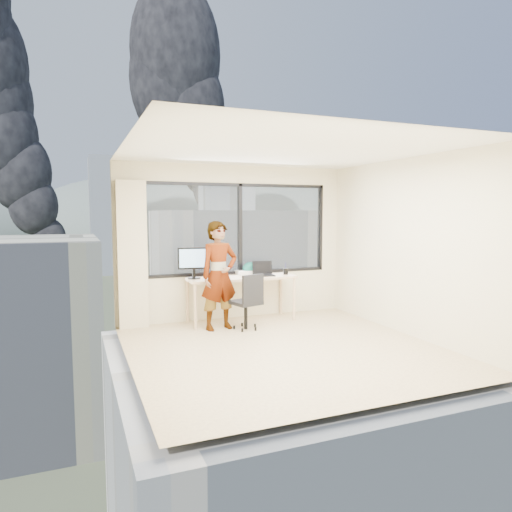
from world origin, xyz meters
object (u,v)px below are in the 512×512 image
chair (246,301)px  handbag (250,268)px  desk (241,299)px  game_console (245,272)px  person (219,276)px  monitor (194,263)px  laptop (264,269)px

chair → handbag: handbag is taller
desk → game_console: size_ratio=6.39×
desk → person: person is taller
chair → game_console: 0.87m
handbag → chair: bearing=-109.9°
person → game_console: person is taller
monitor → game_console: bearing=19.4°
person → laptop: bearing=8.5°
chair → monitor: monitor is taller
desk → chair: bearing=-102.5°
monitor → laptop: 1.18m
person → handbag: 0.93m
monitor → handbag: size_ratio=1.89×
laptop → monitor: bearing=-177.0°
game_console → handbag: 0.12m
desk → monitor: monitor is taller
monitor → game_console: (0.93, 0.17, -0.22)m
laptop → handbag: 0.30m
laptop → chair: bearing=-128.4°
desk → chair: chair is taller
monitor → person: bearing=-46.4°
chair → desk: bearing=61.0°
game_console → handbag: (0.09, -0.02, 0.07)m
desk → laptop: size_ratio=5.00×
person → handbag: person is taller
desk → handbag: 0.57m
chair → game_console: size_ratio=3.17×
monitor → game_console: monitor is taller
monitor → game_console: 0.97m
chair → handbag: 0.91m
desk → monitor: bearing=175.7°
person → monitor: 0.54m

